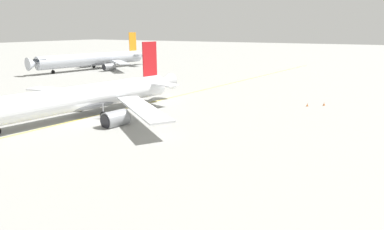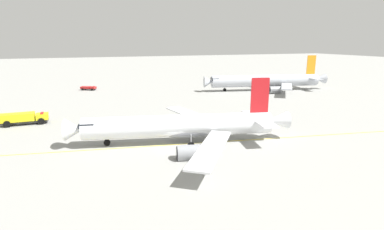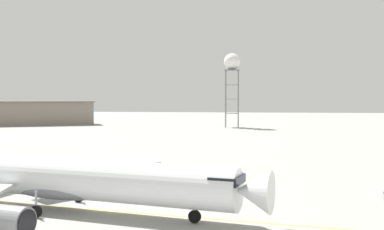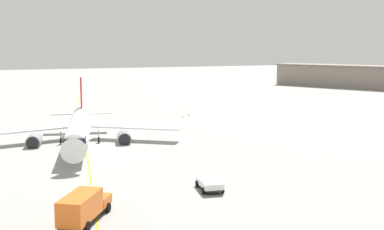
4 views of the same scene
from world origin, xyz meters
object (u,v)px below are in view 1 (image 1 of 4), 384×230
object	(u,v)px
airliner_main	(84,98)
safety_cone_mid	(324,104)
airliner_secondary	(95,60)
safety_cone_near	(307,105)

from	to	relation	value
airliner_main	safety_cone_mid	size ratio (longest dim) A/B	69.39
airliner_main	airliner_secondary	bearing A→B (deg)	-123.89
airliner_secondary	safety_cone_mid	xyz separation A→B (m)	(-75.87, 20.72, -2.97)
airliner_main	safety_cone_near	bearing A→B (deg)	141.77
airliner_main	safety_cone_near	world-z (taller)	airliner_main
airliner_secondary	airliner_main	bearing A→B (deg)	55.39
airliner_main	airliner_secondary	world-z (taller)	airliner_secondary
airliner_main	safety_cone_mid	bearing A→B (deg)	141.81
safety_cone_mid	airliner_main	bearing A→B (deg)	39.09
airliner_main	safety_cone_mid	world-z (taller)	airliner_main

